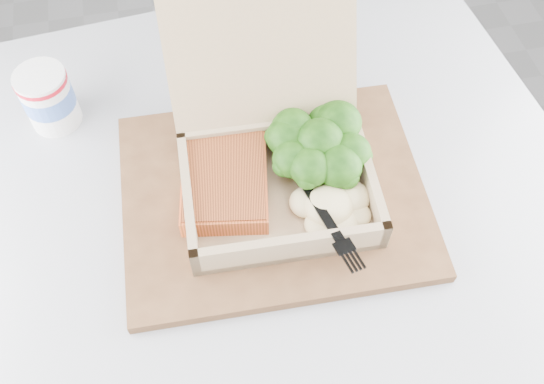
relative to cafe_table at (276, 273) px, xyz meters
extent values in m
plane|color=gray|center=(0.09, 0.38, -0.53)|extent=(4.00, 4.00, 0.00)
cylinder|color=black|center=(0.00, 0.00, -0.52)|extent=(0.42, 0.42, 0.02)
cylinder|color=black|center=(0.00, 0.00, -0.19)|extent=(0.08, 0.08, 0.69)
cube|color=#9EA0A7|center=(0.00, 0.00, 0.17)|extent=(0.83, 0.83, 0.03)
cube|color=brown|center=(0.00, 0.01, 0.19)|extent=(0.37, 0.30, 0.02)
cube|color=#9D805E|center=(0.00, 0.00, 0.20)|extent=(0.22, 0.18, 0.01)
cube|color=#9E8463|center=(-0.10, 0.01, 0.22)|extent=(0.02, 0.17, 0.04)
cube|color=#9E8463|center=(0.11, 0.00, 0.22)|extent=(0.02, 0.17, 0.04)
cube|color=#9E8463|center=(0.00, -0.08, 0.22)|extent=(0.22, 0.02, 0.04)
cube|color=#9E8463|center=(0.01, 0.08, 0.22)|extent=(0.22, 0.02, 0.04)
cube|color=#9D805E|center=(0.01, 0.12, 0.31)|extent=(0.22, 0.09, 0.15)
cube|color=#CF5828|center=(-0.06, 0.02, 0.22)|extent=(0.12, 0.14, 0.03)
ellipsoid|color=beige|center=(0.05, -0.03, 0.23)|extent=(0.09, 0.08, 0.03)
cube|color=black|center=(0.03, 0.01, 0.24)|extent=(0.03, 0.10, 0.02)
cube|color=black|center=(0.04, -0.07, 0.24)|extent=(0.03, 0.04, 0.01)
cylinder|color=white|center=(-0.25, 0.19, 0.23)|extent=(0.06, 0.06, 0.08)
cylinder|color=#466DC8|center=(-0.25, 0.19, 0.23)|extent=(0.06, 0.06, 0.03)
cylinder|color=red|center=(-0.25, 0.19, 0.26)|extent=(0.07, 0.07, 0.01)
cube|color=white|center=(0.00, 0.21, 0.19)|extent=(0.09, 0.15, 0.00)
camera|label=1|loc=(-0.08, -0.37, 0.80)|focal=40.00mm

